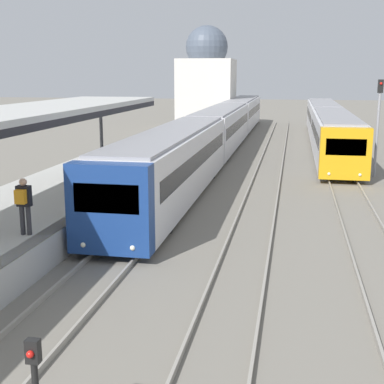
{
  "coord_description": "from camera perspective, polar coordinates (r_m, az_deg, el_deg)",
  "views": [
    {
      "loc": [
        5.28,
        -2.89,
        5.56
      ],
      "look_at": [
        1.98,
        14.48,
        1.65
      ],
      "focal_mm": 50.0,
      "sensor_mm": 36.0,
      "label": 1
    }
  ],
  "objects": [
    {
      "name": "train_far",
      "position": [
        43.96,
        14.27,
        7.02
      ],
      "size": [
        2.57,
        31.88,
        3.04
      ],
      "color": "gold",
      "rests_on": "ground_plane"
    },
    {
      "name": "train_near",
      "position": [
        39.72,
        3.1,
        6.92
      ],
      "size": [
        2.58,
        49.56,
        3.13
      ],
      "color": "navy",
      "rests_on": "ground_plane"
    },
    {
      "name": "person_on_platform",
      "position": [
        16.0,
        -17.51,
        -1.01
      ],
      "size": [
        0.4,
        0.4,
        1.66
      ],
      "color": "#2D2D33",
      "rests_on": "station_platform"
    },
    {
      "name": "distant_domed_building",
      "position": [
        56.77,
        1.57,
        11.69
      ],
      "size": [
        5.64,
        5.64,
        10.44
      ],
      "color": "silver",
      "rests_on": "ground_plane"
    },
    {
      "name": "signal_mast_far",
      "position": [
        30.85,
        19.26,
        7.58
      ],
      "size": [
        0.28,
        0.29,
        5.28
      ],
      "color": "gray",
      "rests_on": "ground_plane"
    }
  ]
}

